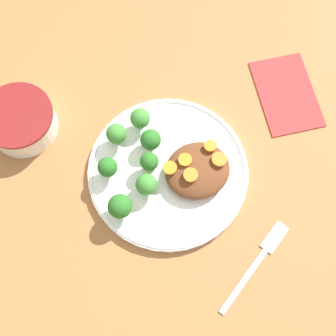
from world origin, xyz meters
TOP-DOWN VIEW (x-y plane):
  - ground_plane at (0.00, 0.00)m, footprint 4.00×4.00m
  - plate at (0.00, 0.00)m, footprint 0.28×0.28m
  - dip_bowl at (-0.19, -0.20)m, footprint 0.13×0.13m
  - stew_mound at (0.03, 0.04)m, footprint 0.10×0.11m
  - broccoli_floret_0 at (-0.06, -0.01)m, footprint 0.04×0.04m
  - broccoli_floret_1 at (-0.02, -0.03)m, footprint 0.03×0.03m
  - broccoli_floret_2 at (-0.04, -0.09)m, footprint 0.03×0.03m
  - broccoli_floret_3 at (-0.09, -0.06)m, footprint 0.04×0.04m
  - broccoli_floret_4 at (0.02, -0.05)m, footprint 0.04×0.04m
  - broccoli_floret_5 at (0.03, -0.10)m, footprint 0.04×0.04m
  - broccoli_floret_6 at (-0.10, -0.01)m, footprint 0.04×0.04m
  - carrot_slice_0 at (0.03, 0.08)m, footprint 0.03×0.03m
  - carrot_slice_1 at (0.03, 0.03)m, footprint 0.02×0.02m
  - carrot_slice_2 at (-0.00, 0.08)m, footprint 0.02×0.02m
  - carrot_slice_3 at (0.01, 0.03)m, footprint 0.02×0.02m
  - carrot_slice_4 at (0.01, 0.00)m, footprint 0.02×0.02m
  - fork at (0.20, 0.08)m, footprint 0.10×0.17m
  - napkin at (-0.05, 0.27)m, footprint 0.18×0.13m

SIDE VIEW (x-z plane):
  - ground_plane at x=0.00m, z-range 0.00..0.00m
  - napkin at x=-0.05m, z-range 0.00..0.01m
  - fork at x=0.20m, z-range 0.00..0.01m
  - plate at x=0.00m, z-range 0.00..0.02m
  - dip_bowl at x=-0.19m, z-range 0.00..0.06m
  - stew_mound at x=0.03m, z-range 0.02..0.05m
  - broccoli_floret_0 at x=-0.06m, z-range 0.02..0.07m
  - broccoli_floret_4 at x=0.02m, z-range 0.02..0.07m
  - broccoli_floret_1 at x=-0.02m, z-range 0.02..0.07m
  - broccoli_floret_2 at x=-0.04m, z-range 0.02..0.07m
  - broccoli_floret_6 at x=-0.10m, z-range 0.02..0.07m
  - broccoli_floret_5 at x=0.03m, z-range 0.02..0.07m
  - broccoli_floret_3 at x=-0.09m, z-range 0.02..0.07m
  - carrot_slice_3 at x=0.01m, z-range 0.05..0.05m
  - carrot_slice_4 at x=0.01m, z-range 0.05..0.05m
  - carrot_slice_0 at x=0.03m, z-range 0.05..0.06m
  - carrot_slice_1 at x=0.03m, z-range 0.05..0.06m
  - carrot_slice_2 at x=0.00m, z-range 0.05..0.06m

